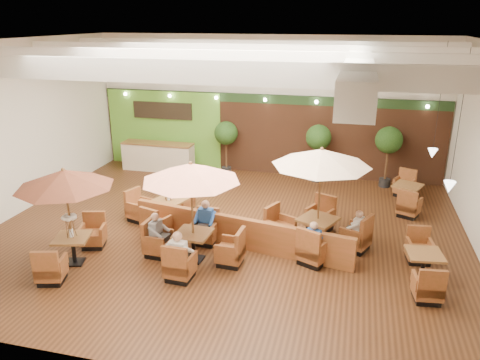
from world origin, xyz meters
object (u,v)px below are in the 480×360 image
(table_2, at_px, (320,181))
(topiary_1, at_px, (318,140))
(topiary_0, at_px, (226,135))
(diner_1, at_px, (205,218))
(booth_divider, at_px, (237,232))
(table_3, at_px, (162,209))
(diner_0, at_px, (179,251))
(table_4, at_px, (423,267))
(table_1, at_px, (192,195))
(diner_2, at_px, (157,230))
(diner_3, at_px, (314,238))
(topiary_2, at_px, (389,142))
(table_0, at_px, (66,192))
(diner_4, at_px, (357,226))
(table_5, at_px, (406,196))
(service_counter, at_px, (158,157))

(table_2, height_order, topiary_1, table_2)
(table_2, xyz_separation_m, topiary_0, (-4.21, 5.55, -0.31))
(table_2, relative_size, topiary_1, 1.34)
(diner_1, bearing_deg, topiary_0, -77.55)
(booth_divider, distance_m, table_3, 2.89)
(topiary_0, xyz_separation_m, diner_0, (1.12, -8.19, -0.86))
(table_3, xyz_separation_m, table_4, (7.53, -1.58, -0.11))
(table_1, bearing_deg, diner_2, -177.01)
(booth_divider, bearing_deg, diner_3, -0.91)
(booth_divider, relative_size, topiary_2, 2.81)
(booth_divider, xyz_separation_m, table_0, (-3.92, -1.92, 1.54))
(diner_3, distance_m, diner_4, 1.49)
(diner_0, relative_size, diner_4, 1.16)
(table_4, relative_size, topiary_0, 1.15)
(booth_divider, xyz_separation_m, topiary_0, (-2.06, 6.19, 1.18))
(topiary_1, height_order, diner_0, topiary_1)
(topiary_1, bearing_deg, topiary_0, 180.00)
(diner_0, xyz_separation_m, diner_2, (-1.00, 1.00, -0.03))
(table_4, xyz_separation_m, diner_3, (-2.68, 0.15, 0.39))
(table_5, bearing_deg, table_2, -102.41)
(table_5, xyz_separation_m, diner_0, (-5.77, -6.37, 0.41))
(topiary_1, bearing_deg, table_0, -124.28)
(diner_0, bearing_deg, diner_3, 32.35)
(table_1, xyz_separation_m, table_4, (5.77, 0.42, -1.50))
(booth_divider, distance_m, table_0, 4.62)
(diner_3, bearing_deg, table_5, 81.06)
(table_5, distance_m, topiary_2, 2.36)
(table_4, height_order, topiary_2, topiary_2)
(table_1, bearing_deg, diner_1, 92.99)
(table_4, bearing_deg, table_1, 176.85)
(table_0, relative_size, diner_4, 3.69)
(diner_1, bearing_deg, table_2, -166.36)
(diner_2, relative_size, diner_4, 1.06)
(table_4, bearing_deg, diner_3, 169.45)
(topiary_2, bearing_deg, table_2, -110.21)
(topiary_0, bearing_deg, table_3, -97.08)
(diner_0, bearing_deg, table_5, 53.15)
(booth_divider, bearing_deg, table_4, 3.43)
(topiary_0, bearing_deg, table_1, -81.13)
(table_1, relative_size, topiary_1, 1.21)
(table_2, height_order, diner_2, table_2)
(topiary_0, distance_m, diner_2, 7.24)
(table_1, bearing_deg, service_counter, 123.01)
(booth_divider, xyz_separation_m, table_3, (-2.70, 1.02, 0.01))
(table_0, relative_size, topiary_0, 1.23)
(topiary_0, bearing_deg, diner_2, -89.06)
(table_0, distance_m, topiary_2, 11.47)
(table_2, bearing_deg, booth_divider, -139.08)
(topiary_2, relative_size, diner_1, 2.80)
(table_2, xyz_separation_m, table_3, (-4.85, 0.38, -1.48))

